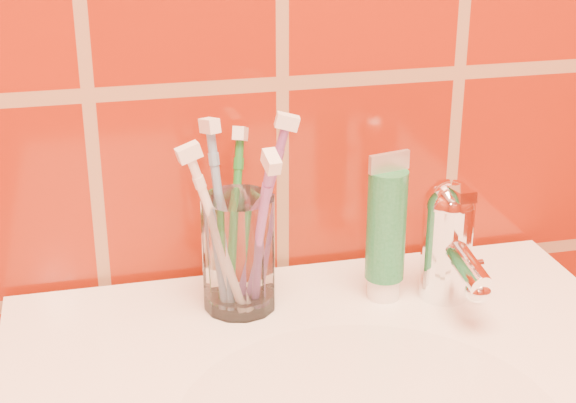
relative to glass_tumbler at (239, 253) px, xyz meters
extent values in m
cylinder|color=white|center=(0.00, 0.00, 0.00)|extent=(0.09, 0.09, 0.11)
cylinder|color=white|center=(0.14, -0.01, -0.04)|extent=(0.03, 0.03, 0.02)
cylinder|color=#186839|center=(0.14, -0.01, 0.02)|extent=(0.04, 0.04, 0.11)
cube|color=beige|center=(0.14, -0.01, 0.08)|extent=(0.04, 0.00, 0.02)
cylinder|color=white|center=(0.20, -0.03, -0.01)|extent=(0.05, 0.05, 0.09)
sphere|color=white|center=(0.20, -0.03, 0.04)|extent=(0.05, 0.05, 0.05)
cylinder|color=white|center=(0.20, -0.06, 0.00)|extent=(0.02, 0.09, 0.03)
cube|color=white|center=(0.20, -0.04, 0.06)|extent=(0.02, 0.06, 0.01)
camera|label=1|loc=(-0.13, -0.73, 0.35)|focal=55.00mm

